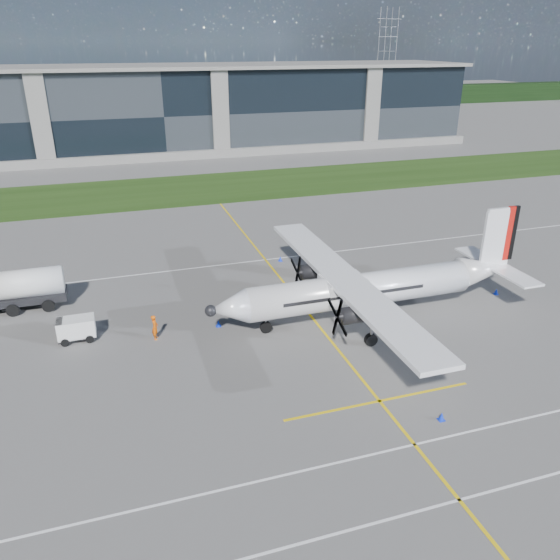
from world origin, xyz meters
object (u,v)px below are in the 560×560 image
Objects in this scene: safety_cone_stbdwing at (280,259)px; fuel_tanker_truck at (1,292)px; baggage_tug at (77,329)px; safety_cone_tail at (496,292)px; safety_cone_portwing at (442,416)px; ground_crew_person at (155,326)px; pylon_east at (387,56)px; turboprop_aircraft at (372,270)px; safety_cone_nose_stbd at (218,323)px.

fuel_tanker_truck is at bearing -171.89° from safety_cone_stbdwing.
baggage_tug is 5.50× the size of safety_cone_tail.
safety_cone_stbdwing is at bearing 92.68° from safety_cone_portwing.
ground_crew_person is 28.19m from safety_cone_tail.
fuel_tanker_truck is at bearing 63.95° from ground_crew_person.
turboprop_aircraft is (-77.73, -145.96, -11.11)m from pylon_east.
safety_cone_portwing is (14.34, -14.26, -0.81)m from ground_crew_person.
safety_cone_stbdwing is at bearing 52.89° from safety_cone_nose_stbd.
safety_cone_stbdwing is at bearing -121.30° from pylon_east.
safety_cone_stbdwing is (-80.72, -132.76, -14.75)m from pylon_east.
turboprop_aircraft is at bearing -84.66° from ground_crew_person.
pylon_east reaches higher than baggage_tug.
turboprop_aircraft is 13.32m from safety_cone_portwing.
pylon_east is at bearing 63.38° from safety_cone_portwing.
fuel_tanker_truck is 24.31m from safety_cone_stbdwing.
safety_cone_nose_stbd is (-11.46, 2.00, -3.64)m from turboprop_aircraft.
ground_crew_person is at bearing -16.76° from baggage_tug.
ground_crew_person is 4.26× the size of safety_cone_tail.
fuel_tanker_truck reaches higher than safety_cone_nose_stbd.
safety_cone_portwing is at bearing -136.53° from safety_cone_tail.
safety_cone_portwing and safety_cone_nose_stbd have the same top height.
safety_cone_stbdwing is at bearing -37.56° from ground_crew_person.
safety_cone_nose_stbd is at bearing 123.39° from safety_cone_portwing.
baggage_tug is 21.01m from safety_cone_stbdwing.
turboprop_aircraft is at bearing -77.24° from safety_cone_stbdwing.
turboprop_aircraft reaches higher than ground_crew_person.
safety_cone_nose_stbd is at bearing -127.11° from safety_cone_stbdwing.
baggage_tug is (-21.45, 3.17, -3.07)m from turboprop_aircraft.
pylon_east is 3.48× the size of fuel_tanker_truck.
safety_cone_stbdwing is 1.00× the size of safety_cone_portwing.
safety_cone_tail is at bearing -3.88° from safety_cone_nose_stbd.
baggage_tug is (5.57, -6.60, -0.79)m from fuel_tanker_truck.
pylon_east reaches higher than safety_cone_tail.
fuel_tanker_truck reaches higher than safety_cone_stbdwing.
pylon_east is at bearing 55.22° from baggage_tug.
safety_cone_stbdwing is 1.00× the size of safety_cone_tail.
fuel_tanker_truck is 13.66m from ground_crew_person.
safety_cone_stbdwing is at bearing 102.76° from turboprop_aircraft.
baggage_tug reaches higher than safety_cone_portwing.
safety_cone_tail is (39.06, -9.36, -1.37)m from fuel_tanker_truck.
safety_cone_portwing is at bearing -38.88° from baggage_tug.
fuel_tanker_truck is 4.05× the size of ground_crew_person.
ground_crew_person is 4.75m from safety_cone_nose_stbd.
ground_crew_person is at bearing 177.64° from safety_cone_tail.
turboprop_aircraft is 3.01× the size of fuel_tanker_truck.
fuel_tanker_truck is 33.82m from safety_cone_portwing.
safety_cone_tail is (28.15, -1.16, -0.81)m from ground_crew_person.
ground_crew_person is 4.26× the size of safety_cone_portwing.
safety_cone_portwing is at bearing -41.66° from fuel_tanker_truck.
fuel_tanker_truck reaches higher than ground_crew_person.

